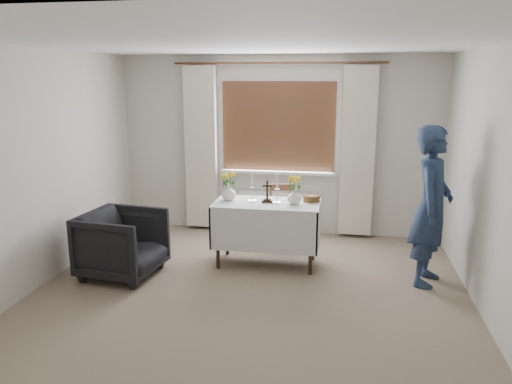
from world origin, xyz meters
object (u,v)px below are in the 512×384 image
(person, at_px, (431,206))
(flower_vase_left, at_px, (229,192))
(wooden_cross, at_px, (267,191))
(flower_vase_right, at_px, (294,197))
(altar_table, at_px, (267,234))
(armchair, at_px, (122,244))
(wooden_chair, at_px, (282,215))

(person, xyz_separation_m, flower_vase_left, (-2.27, 0.28, -0.00))
(wooden_cross, bearing_deg, flower_vase_right, -13.68)
(altar_table, bearing_deg, person, -7.48)
(armchair, distance_m, flower_vase_left, 1.35)
(altar_table, bearing_deg, wooden_cross, 85.97)
(wooden_chair, distance_m, armchair, 2.15)
(flower_vase_left, height_order, flower_vase_right, flower_vase_left)
(altar_table, xyz_separation_m, armchair, (-1.54, -0.63, -0.01))
(person, xyz_separation_m, wooden_cross, (-1.80, 0.26, 0.04))
(wooden_chair, xyz_separation_m, person, (1.71, -1.01, 0.46))
(person, relative_size, flower_vase_left, 9.16)
(altar_table, distance_m, flower_vase_left, 0.67)
(wooden_cross, distance_m, flower_vase_right, 0.33)
(wooden_chair, relative_size, armchair, 0.97)
(wooden_chair, bearing_deg, flower_vase_left, -136.17)
(person, bearing_deg, flower_vase_left, 100.92)
(wooden_cross, bearing_deg, wooden_chair, 75.08)
(person, bearing_deg, armchair, 114.62)
(flower_vase_left, bearing_deg, person, -7.00)
(armchair, relative_size, flower_vase_right, 4.71)
(altar_table, distance_m, flower_vase_right, 0.57)
(altar_table, bearing_deg, armchair, -157.75)
(armchair, distance_m, wooden_cross, 1.75)
(altar_table, relative_size, flower_vase_left, 6.60)
(armchair, bearing_deg, wooden_cross, -60.35)
(person, height_order, flower_vase_left, person)
(person, bearing_deg, wooden_cross, 99.81)
(altar_table, height_order, wooden_cross, wooden_cross)
(person, distance_m, flower_vase_left, 2.29)
(armchair, height_order, flower_vase_right, flower_vase_right)
(altar_table, bearing_deg, flower_vase_right, -2.26)
(flower_vase_left, bearing_deg, flower_vase_right, -3.96)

